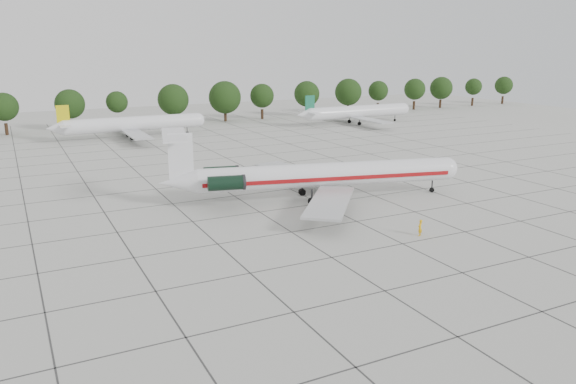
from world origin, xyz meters
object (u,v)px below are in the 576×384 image
ground_crew (420,228)px  bg_airliner_d (357,112)px  main_airliner (311,175)px  bg_airliner_c (133,124)px

ground_crew → bg_airliner_d: size_ratio=0.06×
main_airliner → bg_airliner_c: (-9.44, 58.40, -0.23)m
bg_airliner_c → bg_airliner_d: size_ratio=1.00×
main_airliner → bg_airliner_c: bearing=112.9°
main_airliner → ground_crew: 17.24m
bg_airliner_d → ground_crew: bearing=-119.3°
main_airliner → ground_crew: bearing=-65.6°
main_airliner → bg_airliner_d: size_ratio=1.33×
main_airliner → bg_airliner_c: main_airliner is taller
bg_airliner_c → bg_airliner_d: (53.39, -2.55, 0.00)m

